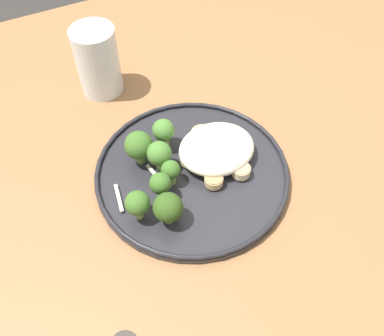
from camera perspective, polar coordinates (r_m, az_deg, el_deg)
ground at (r=1.33m, az=0.27°, el=-18.82°), size 6.00×6.00×0.00m
wooden_dining_table at (r=0.74m, az=0.46°, el=-1.87°), size 1.40×1.00×0.74m
dinner_plate at (r=0.64m, az=-0.00°, el=-0.63°), size 0.29×0.29×0.02m
noodle_bed at (r=0.64m, az=3.32°, el=2.59°), size 0.12×0.10×0.04m
seared_scallop_front_small at (r=0.68m, az=5.46°, el=4.71°), size 0.02×0.02×0.01m
seared_scallop_tiny_bay at (r=0.64m, az=1.40°, el=1.94°), size 0.03×0.03×0.02m
seared_scallop_large_seared at (r=0.64m, az=4.15°, el=1.70°), size 0.03×0.03×0.02m
seared_scallop_center_golden at (r=0.63m, az=6.59°, el=-0.34°), size 0.03×0.03×0.02m
seared_scallop_tilted_round at (r=0.62m, az=2.94°, el=-1.64°), size 0.03×0.03×0.01m
seared_scallop_rear_pale at (r=0.64m, az=-0.30°, el=1.28°), size 0.03×0.03×0.01m
seared_scallop_on_noodles at (r=0.67m, az=1.36°, el=4.42°), size 0.03×0.03×0.02m
broccoli_floret_rear_charred at (r=0.61m, az=-2.88°, el=-0.40°), size 0.03×0.03×0.04m
broccoli_floret_near_rim at (r=0.62m, az=-4.41°, el=1.88°), size 0.04×0.04×0.05m
broccoli_floret_front_edge at (r=0.57m, az=-7.31°, el=-4.76°), size 0.03×0.03×0.05m
broccoli_floret_beside_noodles at (r=0.63m, az=-7.13°, el=2.96°), size 0.04×0.04×0.06m
broccoli_floret_left_leaning at (r=0.65m, az=-3.83°, el=4.91°), size 0.03×0.03×0.05m
broccoli_floret_small_sprig at (r=0.59m, az=-4.26°, el=-2.18°), size 0.03×0.03×0.05m
broccoli_floret_center_pile at (r=0.57m, az=-3.24°, el=-5.34°), size 0.04×0.04×0.05m
onion_sliver_pale_crescent at (r=0.61m, az=-9.77°, el=-3.98°), size 0.01×0.05×0.00m
onion_sliver_long_sliver at (r=0.63m, az=-5.08°, el=-0.75°), size 0.01×0.04×0.00m
water_glass at (r=0.76m, az=-12.43°, el=13.41°), size 0.07×0.07×0.12m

